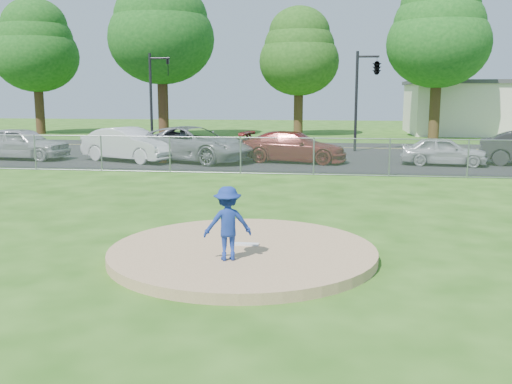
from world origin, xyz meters
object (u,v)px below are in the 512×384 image
pitcher (228,223)px  tree_far_left (36,45)px  traffic_signal_center (375,69)px  parked_car_gray (193,144)px  parked_car_silver (22,143)px  commercial_building (511,107)px  tree_center (299,51)px  parked_car_pearl (444,151)px  traffic_signal_left (155,92)px  parked_car_darkred (294,147)px  tree_left (161,25)px  tree_right (439,31)px  parked_car_white (129,144)px  traffic_cone (164,156)px

pitcher → tree_far_left: bearing=-75.5°
traffic_signal_center → parked_car_gray: (-8.96, -6.12, -3.76)m
pitcher → parked_car_silver: parked_car_silver is taller
commercial_building → tree_far_left: bearing=-172.5°
parked_car_silver → tree_center: bearing=-29.9°
tree_center → parked_car_pearl: bearing=-66.6°
traffic_signal_left → parked_car_darkred: bearing=-33.6°
pitcher → parked_car_gray: 17.43m
tree_left → parked_car_darkred: tree_left is taller
tree_far_left → tree_left: 11.24m
parked_car_pearl → tree_right: bearing=0.0°
traffic_signal_center → parked_car_gray: traffic_signal_center is taller
commercial_building → parked_car_white: 32.92m
commercial_building → tree_left: (-27.00, -7.00, 6.08)m
parked_car_silver → parked_car_darkred: (13.59, 0.61, -0.07)m
traffic_signal_left → traffic_signal_center: size_ratio=1.00×
parked_car_white → parked_car_darkred: 7.99m
pitcher → parked_car_gray: parked_car_gray is taller
commercial_building → traffic_signal_left: size_ratio=2.93×
parked_car_darkred → tree_far_left: bearing=61.4°
pitcher → parked_car_silver: (-13.55, 16.50, -0.08)m
parked_car_silver → parked_car_pearl: 20.51m
tree_far_left → traffic_cone: tree_far_left is taller
commercial_building → parked_car_white: (-24.07, -22.43, -1.34)m
traffic_cone → parked_car_silver: size_ratio=0.14×
commercial_building → parked_car_white: bearing=-137.0°
tree_right → parked_car_darkred: size_ratio=2.29×
tree_far_left → tree_left: bearing=-10.3°
tree_center → parked_car_gray: 19.38m
tree_far_left → pitcher: (21.86, -33.86, -6.16)m
tree_far_left → traffic_signal_center: bearing=-23.0°
tree_right → traffic_signal_left: size_ratio=2.08×
tree_right → traffic_cone: size_ratio=18.05×
tree_center → pitcher: bearing=-88.6°
tree_center → parked_car_pearl: size_ratio=2.56×
traffic_cone → parked_car_gray: parked_car_gray is taller
tree_far_left → commercial_building: bearing=7.5°
traffic_signal_left → pitcher: size_ratio=4.03×
traffic_signal_left → traffic_cone: size_ratio=8.69×
pitcher → traffic_signal_left: bearing=-87.6°
commercial_building → traffic_signal_left: bearing=-147.1°
parked_car_silver → tree_far_left: bearing=30.3°
tree_center → traffic_signal_left: 14.63m
traffic_signal_center → pitcher: size_ratio=4.03×
traffic_signal_left → traffic_signal_center: 12.79m
tree_left → traffic_signal_center: 17.84m
pitcher → parked_car_pearl: pitcher is taller
commercial_building → traffic_cone: size_ratio=25.44×
commercial_building → pitcher: bearing=-112.6°
commercial_building → parked_car_gray: commercial_building is taller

